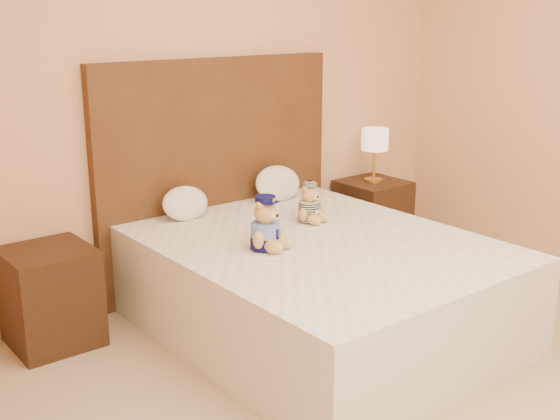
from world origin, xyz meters
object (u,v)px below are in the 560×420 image
at_px(pillow_left, 185,202).
at_px(teddy_police, 265,223).
at_px(nightstand_right, 372,216).
at_px(teddy_prisoner, 310,203).
at_px(pillow_right, 278,182).
at_px(nightstand_left, 51,297).
at_px(bed, 318,286).
at_px(lamp, 375,142).

bearing_deg(pillow_left, teddy_police, -86.24).
xyz_separation_m(nightstand_right, pillow_left, (-1.61, 0.03, 0.38)).
bearing_deg(teddy_prisoner, pillow_right, 64.24).
distance_m(nightstand_left, teddy_police, 1.25).
relative_size(nightstand_right, teddy_police, 1.90).
height_order(nightstand_left, teddy_police, teddy_police).
relative_size(teddy_prisoner, pillow_right, 0.66).
relative_size(nightstand_left, teddy_prisoner, 2.33).
bearing_deg(bed, teddy_police, 165.41).
relative_size(bed, nightstand_left, 3.64).
bearing_deg(bed, teddy_prisoner, 57.47).
xyz_separation_m(nightstand_left, pillow_left, (0.89, 0.03, 0.38)).
xyz_separation_m(teddy_prisoner, pillow_left, (-0.56, 0.51, -0.01)).
bearing_deg(teddy_police, pillow_left, 75.43).
bearing_deg(pillow_right, bed, -113.48).
height_order(teddy_prisoner, pillow_left, teddy_prisoner).
bearing_deg(teddy_police, teddy_prisoner, 6.21).
bearing_deg(bed, pillow_right, 66.52).
bearing_deg(nightstand_right, pillow_right, 178.07).
bearing_deg(nightstand_left, nightstand_right, 0.00).
distance_m(bed, nightstand_left, 1.48).
relative_size(nightstand_left, pillow_right, 1.55).
height_order(nightstand_right, pillow_right, pillow_right).
xyz_separation_m(teddy_police, pillow_right, (0.67, 0.75, -0.02)).
bearing_deg(pillow_right, teddy_police, -131.96).
relative_size(lamp, teddy_police, 1.38).
bearing_deg(pillow_left, teddy_prisoner, -42.38).
height_order(nightstand_right, pillow_left, pillow_left).
distance_m(lamp, teddy_police, 1.73).
relative_size(bed, lamp, 5.00).
bearing_deg(nightstand_right, pillow_left, 178.93).
xyz_separation_m(nightstand_left, nightstand_right, (2.50, 0.00, 0.00)).
xyz_separation_m(bed, pillow_right, (0.36, 0.83, 0.40)).
xyz_separation_m(bed, nightstand_right, (1.25, 0.80, -0.00)).
bearing_deg(teddy_prisoner, lamp, 16.21).
relative_size(lamp, teddy_prisoner, 1.69).
distance_m(bed, teddy_police, 0.53).
relative_size(bed, pillow_left, 6.46).
xyz_separation_m(nightstand_left, lamp, (2.50, 0.00, 0.57)).
distance_m(bed, nightstand_right, 1.48).
height_order(nightstand_left, nightstand_right, same).
relative_size(lamp, pillow_left, 1.29).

